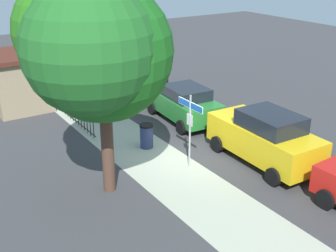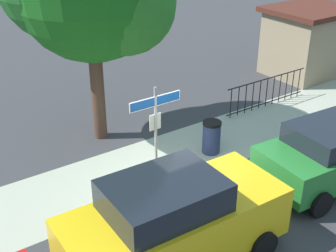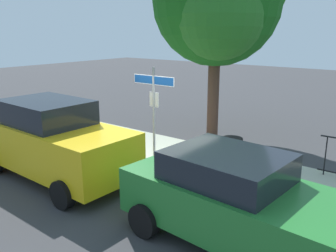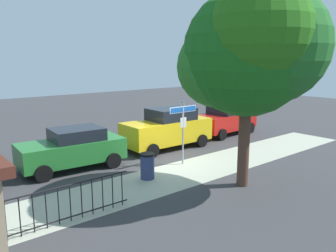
{
  "view_description": "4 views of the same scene",
  "coord_description": "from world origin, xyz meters",
  "px_view_note": "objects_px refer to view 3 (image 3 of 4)",
  "views": [
    {
      "loc": [
        -12.12,
        8.86,
        7.45
      ],
      "look_at": [
        0.77,
        0.51,
        1.17
      ],
      "focal_mm": 46.84,
      "sensor_mm": 36.0,
      "label": 1
    },
    {
      "loc": [
        -5.86,
        -7.86,
        6.7
      ],
      "look_at": [
        -0.4,
        0.01,
        1.84
      ],
      "focal_mm": 48.62,
      "sensor_mm": 36.0,
      "label": 2
    },
    {
      "loc": [
        5.92,
        -7.3,
        3.7
      ],
      "look_at": [
        0.26,
        0.08,
        1.24
      ],
      "focal_mm": 38.76,
      "sensor_mm": 36.0,
      "label": 3
    },
    {
      "loc": [
        9.01,
        10.83,
        4.44
      ],
      "look_at": [
        -0.11,
        -0.13,
        1.62
      ],
      "focal_mm": 36.71,
      "sensor_mm": 36.0,
      "label": 4
    }
  ],
  "objects_px": {
    "street_sign": "(154,97)",
    "car_green": "(236,200)",
    "car_yellow": "(54,140)",
    "trash_bin": "(232,156)"
  },
  "relations": [
    {
      "from": "street_sign",
      "to": "car_yellow",
      "type": "bearing_deg",
      "value": -116.31
    },
    {
      "from": "car_yellow",
      "to": "car_green",
      "type": "relative_size",
      "value": 1.08
    },
    {
      "from": "car_green",
      "to": "car_yellow",
      "type": "bearing_deg",
      "value": -174.9
    },
    {
      "from": "trash_bin",
      "to": "car_green",
      "type": "bearing_deg",
      "value": -61.16
    },
    {
      "from": "car_yellow",
      "to": "trash_bin",
      "type": "bearing_deg",
      "value": 42.42
    },
    {
      "from": "car_green",
      "to": "trash_bin",
      "type": "bearing_deg",
      "value": 123.12
    },
    {
      "from": "street_sign",
      "to": "trash_bin",
      "type": "xyz_separation_m",
      "value": [
        2.24,
        0.5,
        -1.38
      ]
    },
    {
      "from": "street_sign",
      "to": "car_green",
      "type": "height_order",
      "value": "street_sign"
    },
    {
      "from": "street_sign",
      "to": "car_yellow",
      "type": "height_order",
      "value": "street_sign"
    },
    {
      "from": "car_green",
      "to": "street_sign",
      "type": "bearing_deg",
      "value": 152.04
    }
  ]
}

